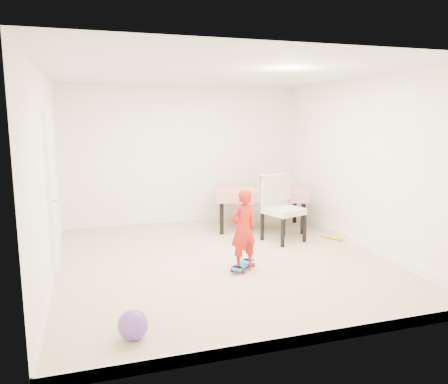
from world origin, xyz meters
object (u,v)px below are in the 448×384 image
object	(u,v)px
dining_table	(260,208)
child	(243,232)
skateboard	(243,266)
balloon	(133,325)
dining_chair	(284,209)

from	to	relation	value
dining_table	child	size ratio (longest dim) A/B	1.50
skateboard	child	size ratio (longest dim) A/B	0.51
dining_table	balloon	world-z (taller)	dining_table
balloon	child	bearing A→B (deg)	41.61
skateboard	dining_chair	bearing A→B (deg)	0.20
dining_chair	skateboard	world-z (taller)	dining_chair
dining_table	balloon	xyz separation A→B (m)	(-2.65, -3.43, -0.24)
dining_chair	skateboard	xyz separation A→B (m)	(-1.09, -1.07, -0.50)
child	balloon	distance (m)	2.16
skateboard	child	xyz separation A→B (m)	(-0.02, -0.05, 0.49)
skateboard	child	bearing A→B (deg)	-153.94
child	skateboard	bearing A→B (deg)	-125.34
dining_chair	balloon	size ratio (longest dim) A/B	3.89
skateboard	child	world-z (taller)	child
child	balloon	bearing A→B (deg)	26.00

